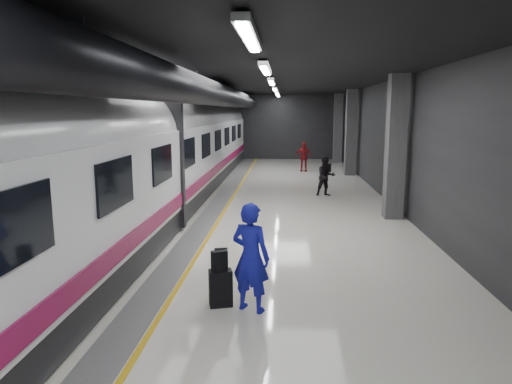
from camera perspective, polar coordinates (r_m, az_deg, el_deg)
name	(u,v)px	position (r m, az deg, el deg)	size (l,w,h in m)	color
ground	(245,231)	(13.02, -1.33, -4.95)	(40.00, 40.00, 0.00)	silver
platform_hall	(238,105)	(13.55, -2.27, 10.76)	(10.02, 40.02, 4.51)	black
train	(130,158)	(13.32, -15.46, 4.09)	(3.05, 38.00, 4.05)	black
traveler_main	(251,257)	(7.77, -0.67, -8.16)	(0.69, 0.45, 1.89)	#1B19BC
suitcase_main	(221,288)	(8.17, -4.44, -11.89)	(0.40, 0.25, 0.65)	black
shoulder_bag	(219,261)	(7.99, -4.60, -8.57)	(0.27, 0.14, 0.36)	black
traveler_far_a	(326,176)	(18.47, 8.72, 1.94)	(0.77, 0.60, 1.59)	black
traveler_far_b	(304,157)	(25.98, 5.97, 4.42)	(0.97, 0.41, 1.66)	maroon
suitcase_far	(328,168)	(25.95, 8.96, 3.00)	(0.31, 0.20, 0.45)	black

